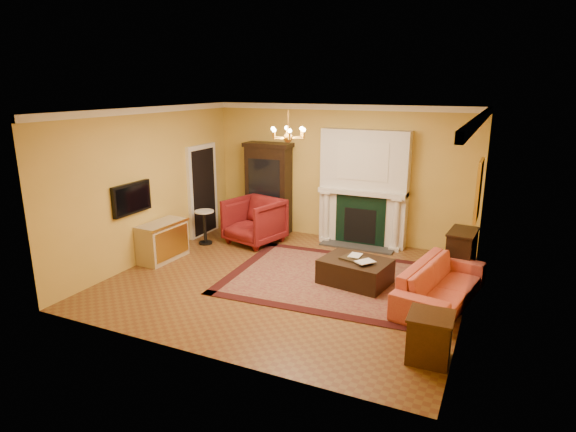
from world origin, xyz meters
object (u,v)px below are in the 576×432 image
Objects in this scene: leather_ottoman at (355,271)px; pedestal_table at (205,225)px; end_table at (429,338)px; wingback_armchair at (254,219)px; coral_sofa at (441,278)px; commode at (162,241)px; console_table at (461,254)px; china_cabinet at (269,190)px.

pedestal_table is at bearing 177.79° from leather_ottoman.
wingback_armchair is at bearing 143.05° from end_table.
wingback_armchair is at bearing 164.23° from leather_ottoman.
end_table is at bearing -166.07° from coral_sofa.
console_table is at bearing 18.48° from commode.
leather_ottoman is at bearing 128.78° from end_table.
commode is at bearing -109.48° from wingback_armchair.
china_cabinet is 4.58m from console_table.
leather_ottoman is (-1.64, -1.16, -0.19)m from console_table.
pedestal_table is 0.34× the size of coral_sofa.
pedestal_table is 5.22m from coral_sofa.
china_cabinet reaches higher than console_table.
end_table is at bearing -13.32° from commode.
end_table is at bearing -45.02° from china_cabinet.
end_table is (5.45, -1.52, -0.09)m from commode.
commode is (-0.21, -1.18, -0.05)m from pedestal_table.
china_cabinet is at bearing 58.07° from pedestal_table.
console_table reaches higher than end_table.
pedestal_table is 5.90m from end_table.
china_cabinet is 0.92× the size of coral_sofa.
end_table is (5.24, -2.70, -0.14)m from pedestal_table.
console_table is at bearing 4.53° from pedestal_table.
end_table is (4.37, -4.10, -0.72)m from china_cabinet.
wingback_armchair is at bearing -86.40° from china_cabinet.
coral_sofa reaches higher than leather_ottoman.
coral_sofa is 1.92× the size of leather_ottoman.
wingback_armchair is 1.32× the size of console_table.
pedestal_table is 0.73× the size of commode.
pedestal_table is at bearing 82.29° from commode.
commode is at bearing -99.98° from pedestal_table.
leather_ottoman is (-1.58, 1.97, -0.07)m from end_table.
wingback_armchair is 0.96× the size of leather_ottoman.
pedestal_table is (-0.95, -0.52, -0.11)m from wingback_armchair.
coral_sofa reaches higher than pedestal_table.
end_table is 0.72× the size of console_table.
china_cabinet is 1.85× the size of wingback_armchair.
coral_sofa is (5.34, 0.27, 0.05)m from commode.
china_cabinet is 2.86m from commode.
china_cabinet is 3.40× the size of end_table.
coral_sofa reaches higher than end_table.
console_table is 2.02m from leather_ottoman.
wingback_armchair is 0.50× the size of coral_sofa.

